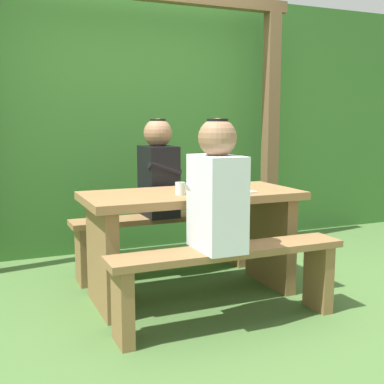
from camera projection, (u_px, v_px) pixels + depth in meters
ground_plane at (192, 295)px, 3.34m from camera, size 12.00×12.00×0.00m
hedge_backdrop at (122, 122)px, 4.68m from camera, size 6.40×0.61×2.29m
pergola_post_right at (270, 131)px, 4.66m from camera, size 0.12×0.12×2.12m
picnic_table at (192, 225)px, 3.27m from camera, size 1.40×0.64×0.70m
bench_near at (229, 270)px, 2.81m from camera, size 1.40×0.24×0.45m
bench_far at (164, 232)px, 3.77m from camera, size 1.40×0.24×0.45m
person_white_shirt at (217, 190)px, 2.72m from camera, size 0.25×0.35×0.72m
person_black_coat at (158, 171)px, 3.69m from camera, size 0.25×0.35×0.72m
drinking_glass at (180, 188)px, 3.10m from camera, size 0.06×0.06×0.08m
bottle_left at (209, 175)px, 3.23m from camera, size 0.06×0.06×0.26m
cell_phone at (247, 191)px, 3.22m from camera, size 0.10×0.15×0.01m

